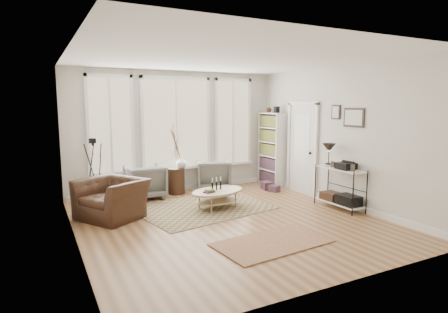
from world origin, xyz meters
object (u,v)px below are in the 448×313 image
coffee_table (217,194)px  side_table (176,159)px  low_shelf (340,184)px  armchair_right (213,175)px  armchair_left (145,182)px  bookcase (272,149)px  accent_chair (112,199)px

coffee_table → side_table: bearing=100.7°
low_shelf → armchair_right: 3.15m
armchair_left → side_table: side_table is taller
armchair_right → side_table: side_table is taller
low_shelf → coffee_table: size_ratio=0.98×
low_shelf → coffee_table: 2.49m
bookcase → low_shelf: size_ratio=1.58×
low_shelf → side_table: 3.73m
bookcase → coffee_table: 2.73m
armchair_right → side_table: size_ratio=0.48×
low_shelf → armchair_left: size_ratio=1.57×
coffee_table → armchair_left: bearing=125.2°
coffee_table → armchair_left: (-1.08, 1.52, 0.09)m
armchair_left → armchair_right: size_ratio=1.01×
low_shelf → side_table: (-2.51, 2.75, 0.32)m
armchair_left → side_table: 0.90m
low_shelf → armchair_left: bearing=140.9°
armchair_right → side_table: bearing=19.7°
bookcase → armchair_left: bearing=177.5°
accent_chair → armchair_left: bearing=109.9°
armchair_left → coffee_table: bearing=123.8°
bookcase → armchair_right: bookcase is taller
low_shelf → side_table: side_table is taller
coffee_table → accent_chair: (-2.04, 0.31, 0.08)m
armchair_left → side_table: (0.77, 0.08, 0.45)m
bookcase → side_table: 2.58m
coffee_table → armchair_left: size_ratio=1.61×
armchair_left → accent_chair: size_ratio=0.73×
armchair_right → coffee_table: bearing=87.0°
coffee_table → bookcase: bearing=31.3°
bookcase → armchair_right: bearing=172.0°
low_shelf → accent_chair: (-4.25, 1.45, -0.14)m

